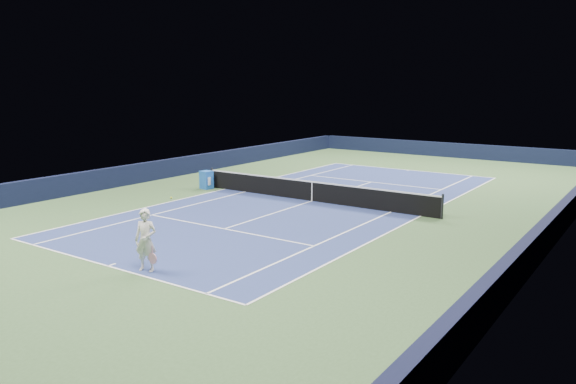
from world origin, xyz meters
The scene contains 19 objects.
ground centered at (0.00, 0.00, 0.00)m, with size 40.00×40.00×0.00m, color #36532D.
wall_far centered at (0.00, 19.82, 0.55)m, with size 22.00×0.35×1.10m, color black.
wall_right centered at (10.82, 0.00, 0.55)m, with size 0.35×40.00×1.10m, color black.
wall_left centered at (-10.82, 0.00, 0.55)m, with size 0.35×40.00×1.10m, color black.
court_surface centered at (0.00, 0.00, 0.00)m, with size 10.97×23.77×0.01m, color navy.
baseline_far centered at (0.00, 11.88, 0.01)m, with size 10.97×0.08×0.00m, color white.
baseline_near centered at (0.00, -11.88, 0.01)m, with size 10.97×0.08×0.00m, color white.
sideline_doubles_right centered at (5.49, 0.00, 0.01)m, with size 0.08×23.77×0.00m, color white.
sideline_doubles_left centered at (-5.49, 0.00, 0.01)m, with size 0.08×23.77×0.00m, color white.
sideline_singles_right centered at (4.12, 0.00, 0.01)m, with size 0.08×23.77×0.00m, color white.
sideline_singles_left centered at (-4.12, 0.00, 0.01)m, with size 0.08×23.77×0.00m, color white.
service_line_far centered at (0.00, 6.40, 0.01)m, with size 8.23×0.08×0.00m, color white.
service_line_near centered at (0.00, -6.40, 0.01)m, with size 8.23×0.08×0.00m, color white.
center_service_line centered at (0.00, 0.00, 0.01)m, with size 0.08×12.80×0.00m, color white.
center_mark_far centered at (0.00, 11.73, 0.01)m, with size 0.08×0.30×0.00m, color white.
center_mark_near centered at (0.00, -11.73, 0.01)m, with size 0.08×0.30×0.00m, color white.
tennis_net centered at (0.00, 0.00, 0.50)m, with size 12.90×0.10×1.07m.
sponsor_cube centered at (-6.40, -0.47, 0.48)m, with size 0.67×0.62×0.96m.
tennis_player centered at (1.35, -11.48, 0.96)m, with size 0.89×1.37×2.13m.
Camera 1 is at (14.03, -22.39, 5.58)m, focal length 35.00 mm.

